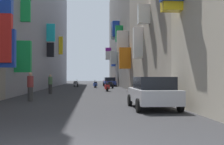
% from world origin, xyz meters
% --- Properties ---
extents(ground_plane, '(140.00, 140.00, 0.00)m').
position_xyz_m(ground_plane, '(0.00, 30.00, 0.00)').
color(ground_plane, '#2D2D30').
extents(building_left_mid_c, '(7.20, 46.37, 19.29)m').
position_xyz_m(building_left_mid_c, '(-8.00, 36.81, 9.64)').
color(building_left_mid_c, gray).
rests_on(building_left_mid_c, ground).
extents(building_right_mid_a, '(7.36, 16.23, 13.83)m').
position_xyz_m(building_right_mid_a, '(7.99, 17.18, 6.91)').
color(building_right_mid_a, '#9E9384').
rests_on(building_right_mid_a, ground).
extents(building_right_mid_b, '(7.30, 13.56, 16.99)m').
position_xyz_m(building_right_mid_b, '(7.99, 32.07, 8.49)').
color(building_right_mid_b, slate).
rests_on(building_right_mid_b, ground).
extents(building_right_mid_c, '(7.21, 21.15, 19.26)m').
position_xyz_m(building_right_mid_c, '(7.99, 49.42, 9.62)').
color(building_right_mid_c, slate).
rests_on(building_right_mid_c, ground).
extents(parked_car_red, '(1.97, 4.16, 1.38)m').
position_xyz_m(parked_car_red, '(3.93, 46.37, 0.73)').
color(parked_car_red, '#B21E1E').
rests_on(parked_car_red, ground).
extents(parked_car_blue, '(2.01, 4.27, 1.43)m').
position_xyz_m(parked_car_blue, '(3.67, 39.00, 0.75)').
color(parked_car_blue, navy).
rests_on(parked_car_blue, ground).
extents(parked_car_silver, '(1.98, 4.01, 1.50)m').
position_xyz_m(parked_car_silver, '(3.63, 7.39, 0.78)').
color(parked_car_silver, '#B7B7BC').
rests_on(parked_car_silver, ground).
extents(scooter_black, '(0.75, 1.80, 1.13)m').
position_xyz_m(scooter_black, '(3.25, 30.86, 0.46)').
color(scooter_black, black).
rests_on(scooter_black, ground).
extents(scooter_red, '(0.49, 1.89, 1.13)m').
position_xyz_m(scooter_red, '(2.38, 23.54, 0.46)').
color(scooter_red, red).
rests_on(scooter_red, ground).
extents(scooter_blue, '(0.56, 1.87, 1.13)m').
position_xyz_m(scooter_blue, '(1.28, 32.88, 0.46)').
color(scooter_blue, '#2D4CAD').
rests_on(scooter_blue, ground).
extents(scooter_silver, '(0.84, 1.81, 1.13)m').
position_xyz_m(scooter_silver, '(-1.59, 37.04, 0.46)').
color(scooter_silver, '#ADADB2').
rests_on(scooter_silver, ground).
extents(pedestrian_crossing, '(0.52, 0.52, 1.79)m').
position_xyz_m(pedestrian_crossing, '(-3.02, 12.02, 0.90)').
color(pedestrian_crossing, '#3B3B3B').
rests_on(pedestrian_crossing, ground).
extents(pedestrian_near_left, '(0.50, 0.50, 1.73)m').
position_xyz_m(pedestrian_near_left, '(-2.93, 19.82, 0.87)').
color(pedestrian_near_left, '#2C2C2C').
rests_on(pedestrian_near_left, ground).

